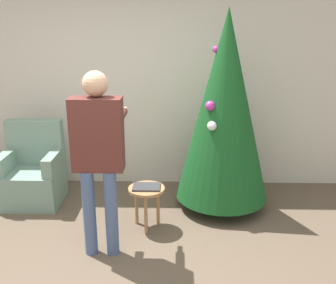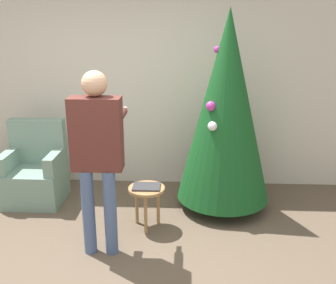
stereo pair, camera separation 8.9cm
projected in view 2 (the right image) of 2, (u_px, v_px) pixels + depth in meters
name	position (u px, v px, depth m)	size (l,w,h in m)	color
ground_plane	(96.00, 284.00, 3.37)	(14.00, 14.00, 0.00)	brown
wall_back	(128.00, 84.00, 5.08)	(8.00, 0.06, 2.70)	beige
christmas_tree	(226.00, 108.00, 4.37)	(1.07, 1.07, 2.29)	brown
armchair	(35.00, 173.00, 4.82)	(0.69, 0.62, 0.99)	gray
person_standing	(97.00, 147.00, 3.56)	(0.47, 0.57, 1.74)	#475B84
side_stool	(147.00, 194.00, 4.17)	(0.39, 0.39, 0.46)	#A37547
laptop	(146.00, 187.00, 4.14)	(0.29, 0.21, 0.02)	#38383D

